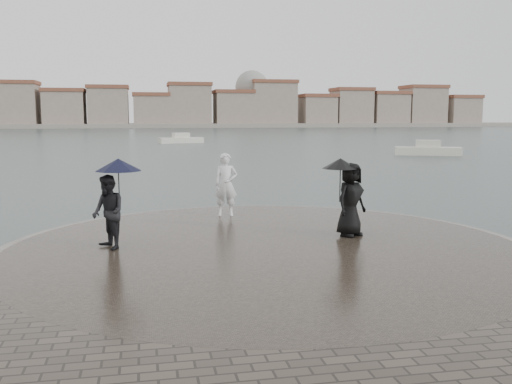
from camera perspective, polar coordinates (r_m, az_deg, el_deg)
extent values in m
plane|color=#2B3835|center=(10.12, 5.42, -11.74)|extent=(400.00, 400.00, 0.00)
cylinder|color=gray|center=(13.33, 1.10, -6.23)|extent=(12.50, 12.50, 0.32)
cylinder|color=#2D261E|center=(13.33, 1.10, -6.14)|extent=(11.90, 11.90, 0.36)
imported|color=white|center=(17.13, -3.02, 0.75)|extent=(0.74, 0.54, 1.89)
imported|color=black|center=(13.24, -14.57, -1.96)|extent=(0.95, 1.02, 1.69)
cylinder|color=black|center=(13.25, -13.54, 0.30)|extent=(0.02, 0.02, 0.90)
cone|color=black|center=(13.20, -13.61, 2.67)|extent=(1.06, 1.06, 0.28)
imported|color=black|center=(14.41, 9.44, -0.75)|extent=(1.07, 0.97, 1.84)
cylinder|color=black|center=(14.37, 8.40, 0.78)|extent=(0.02, 0.02, 0.90)
cone|color=black|center=(14.31, 8.44, 2.85)|extent=(0.92, 0.92, 0.26)
cube|color=gray|center=(172.19, -10.40, 6.56)|extent=(260.00, 20.00, 1.20)
cube|color=gray|center=(172.59, -22.92, 7.89)|extent=(12.00, 10.00, 12.00)
cube|color=brown|center=(172.81, -23.03, 10.04)|extent=(12.60, 10.60, 1.00)
cube|color=gray|center=(170.48, -18.58, 7.76)|extent=(11.00, 10.00, 10.00)
cube|color=brown|center=(170.62, -18.66, 9.61)|extent=(11.60, 10.60, 1.00)
cube|color=gray|center=(169.41, -14.52, 8.09)|extent=(11.00, 10.00, 11.00)
cube|color=brown|center=(169.59, -14.59, 10.11)|extent=(11.60, 10.60, 1.00)
cube|color=gray|center=(169.17, -10.41, 7.86)|extent=(10.00, 10.00, 9.00)
cube|color=brown|center=(169.28, -10.46, 9.56)|extent=(10.60, 10.60, 1.00)
cube|color=gray|center=(169.72, -6.67, 8.44)|extent=(12.00, 10.00, 12.00)
cube|color=brown|center=(169.95, -6.71, 10.63)|extent=(12.60, 10.60, 1.00)
cube|color=gray|center=(171.26, -2.28, 8.14)|extent=(11.00, 10.00, 10.00)
cube|color=brown|center=(171.40, -2.29, 9.98)|extent=(11.60, 10.60, 1.00)
cube|color=gray|center=(173.56, 1.67, 8.64)|extent=(13.00, 10.00, 13.00)
cube|color=brown|center=(173.83, 1.68, 10.94)|extent=(13.60, 10.60, 1.00)
cube|color=gray|center=(177.19, 6.13, 7.93)|extent=(10.00, 10.00, 9.00)
cube|color=brown|center=(177.29, 6.15, 9.54)|extent=(10.60, 10.60, 1.00)
cube|color=gray|center=(180.78, 9.50, 8.18)|extent=(11.00, 10.00, 11.00)
cube|color=brown|center=(180.95, 9.54, 10.08)|extent=(11.60, 10.60, 1.00)
cube|color=gray|center=(185.35, 13.00, 7.92)|extent=(11.00, 10.00, 10.00)
cube|color=brown|center=(185.48, 13.05, 9.61)|extent=(11.60, 10.60, 1.00)
cube|color=gray|center=(190.58, 16.34, 8.09)|extent=(12.00, 10.00, 12.00)
cube|color=brown|center=(190.78, 16.41, 10.04)|extent=(12.60, 10.60, 1.00)
cube|color=gray|center=(196.89, 19.71, 7.49)|extent=(10.00, 10.00, 9.00)
cube|color=brown|center=(196.98, 19.77, 8.95)|extent=(10.60, 10.60, 1.00)
sphere|color=gray|center=(174.47, -0.42, 10.44)|extent=(10.00, 10.00, 10.00)
cube|color=beige|center=(51.45, 16.80, 3.82)|extent=(5.70, 3.57, 0.90)
cube|color=beige|center=(51.42, 16.83, 4.49)|extent=(2.31, 1.87, 0.90)
cube|color=beige|center=(71.83, -7.51, 5.06)|extent=(5.72, 2.91, 0.90)
cube|color=beige|center=(71.80, -7.52, 5.54)|extent=(2.23, 1.66, 0.90)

